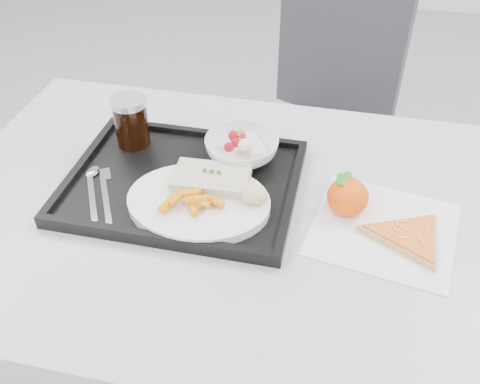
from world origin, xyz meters
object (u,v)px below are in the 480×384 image
(dinner_plate, at_px, (199,202))
(tangerine, at_px, (348,197))
(table, at_px, (242,232))
(chair, at_px, (330,114))
(cola_glass, at_px, (131,121))
(tray, at_px, (183,183))
(salad_bowl, at_px, (242,148))
(pizza_slice, at_px, (409,237))

(dinner_plate, relative_size, tangerine, 3.10)
(table, relative_size, chair, 1.29)
(dinner_plate, height_order, cola_glass, cola_glass)
(tray, relative_size, dinner_plate, 1.67)
(dinner_plate, distance_m, salad_bowl, 0.17)
(dinner_plate, distance_m, cola_glass, 0.26)
(table, distance_m, chair, 0.75)
(cola_glass, relative_size, tangerine, 1.24)
(table, distance_m, pizza_slice, 0.32)
(table, height_order, tangerine, tangerine)
(salad_bowl, xyz_separation_m, cola_glass, (-0.24, 0.00, 0.03))
(pizza_slice, bearing_deg, tray, 172.26)
(chair, height_order, tangerine, chair)
(tray, relative_size, cola_glass, 4.17)
(tray, bearing_deg, cola_glass, 143.68)
(tray, bearing_deg, table, -14.54)
(chair, relative_size, cola_glass, 8.61)
(cola_glass, bearing_deg, tangerine, -13.19)
(tray, xyz_separation_m, dinner_plate, (0.05, -0.07, 0.02))
(table, bearing_deg, dinner_plate, -157.42)
(salad_bowl, relative_size, cola_glass, 1.41)
(tray, xyz_separation_m, cola_glass, (-0.14, 0.11, 0.06))
(tangerine, bearing_deg, pizza_slice, -26.19)
(table, height_order, tray, tray)
(chair, bearing_deg, tray, -109.82)
(dinner_plate, bearing_deg, cola_glass, 138.74)
(chair, relative_size, salad_bowl, 6.11)
(pizza_slice, bearing_deg, cola_glass, 164.10)
(chair, bearing_deg, dinner_plate, -104.70)
(tray, distance_m, dinner_plate, 0.08)
(salad_bowl, relative_size, tangerine, 1.75)
(table, bearing_deg, tangerine, 8.86)
(tray, height_order, salad_bowl, salad_bowl)
(salad_bowl, xyz_separation_m, tangerine, (0.22, -0.10, -0.00))
(tray, relative_size, salad_bowl, 2.96)
(dinner_plate, distance_m, tangerine, 0.28)
(tray, bearing_deg, salad_bowl, 46.52)
(table, relative_size, tray, 2.67)
(chair, xyz_separation_m, tray, (-0.25, -0.70, 0.22))
(tangerine, bearing_deg, dinner_plate, -167.04)
(dinner_plate, xyz_separation_m, pizza_slice, (0.38, 0.01, -0.01))
(salad_bowl, height_order, pizza_slice, salad_bowl)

